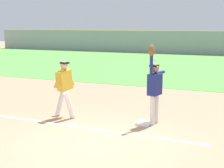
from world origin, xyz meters
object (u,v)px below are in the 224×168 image
Objects in this scene: first_base at (144,123)px; fielder at (154,86)px; runner at (64,85)px; parked_car_tan at (176,45)px; baseball at (155,59)px.

fielder is at bearing 36.61° from first_base.
runner reaches higher than parked_car_tan.
fielder is 29.32m from parked_car_tan.
runner is at bearing -78.50° from parked_car_tan.
baseball is 29.12m from parked_car_tan.
first_base is 0.17× the size of fielder.
parked_car_tan is at bearing 112.08° from runner.
parked_car_tan is at bearing 102.11° from baseball.
fielder reaches higher than runner.
first_base is 29.45m from parked_car_tan.
runner is (-2.72, -0.36, -0.12)m from fielder.
baseball reaches higher than parked_car_tan.
runner reaches higher than first_base.
runner is at bearing -167.97° from baseball.
runner is 2.86m from baseball.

